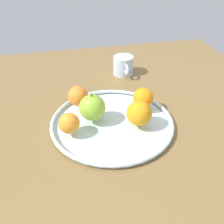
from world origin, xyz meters
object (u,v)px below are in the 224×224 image
at_px(fruit_bowl, 112,122).
at_px(orange_front_right, 143,98).
at_px(apple, 92,107).
at_px(orange_center, 139,113).
at_px(ambient_mug, 123,65).
at_px(orange_back_left, 69,123).
at_px(orange_front_left, 78,96).

distance_m(fruit_bowl, orange_front_right, 0.13).
distance_m(apple, orange_center, 0.14).
bearing_deg(orange_center, fruit_bowl, -114.86).
bearing_deg(ambient_mug, orange_front_right, -1.86).
height_order(orange_center, orange_back_left, orange_center).
distance_m(apple, orange_front_right, 0.17).
distance_m(orange_center, orange_back_left, 0.21).
bearing_deg(fruit_bowl, orange_back_left, -78.33).
distance_m(orange_front_left, orange_back_left, 0.14).
height_order(fruit_bowl, orange_front_right, orange_front_right).
relative_size(fruit_bowl, orange_back_left, 6.30).
relative_size(apple, orange_back_left, 1.46).
distance_m(apple, orange_front_left, 0.09).
distance_m(orange_front_left, orange_center, 0.22).
bearing_deg(orange_back_left, ambient_mug, 144.54).
height_order(orange_front_left, orange_center, orange_center).
bearing_deg(fruit_bowl, apple, -111.84).
bearing_deg(apple, orange_back_left, -56.66).
xyz_separation_m(apple, orange_center, (0.06, 0.13, -0.00)).
xyz_separation_m(orange_center, orange_front_right, (-0.09, 0.04, -0.00)).
distance_m(orange_center, ambient_mug, 0.37).
bearing_deg(orange_front_right, orange_front_left, -105.88).
relative_size(orange_front_left, ambient_mug, 0.57).
bearing_deg(fruit_bowl, orange_front_right, 113.94).
height_order(fruit_bowl, orange_front_left, orange_front_left).
bearing_deg(orange_back_left, orange_front_left, 163.14).
relative_size(orange_front_left, orange_back_left, 1.11).
distance_m(orange_center, orange_front_right, 0.10).
relative_size(orange_front_left, orange_center, 0.89).
height_order(fruit_bowl, orange_center, orange_center).
bearing_deg(orange_front_left, fruit_bowl, 39.24).
distance_m(orange_back_left, ambient_mug, 0.44).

